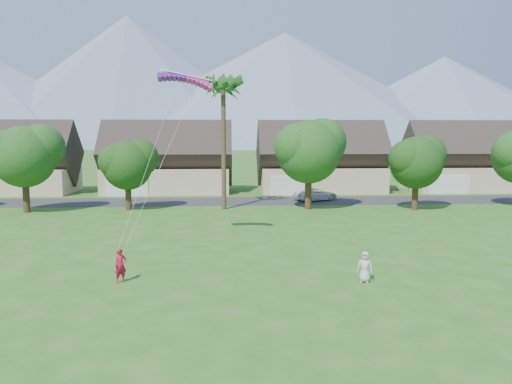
{
  "coord_description": "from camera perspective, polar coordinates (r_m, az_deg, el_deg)",
  "views": [
    {
      "loc": [
        -1.64,
        -18.68,
        7.18
      ],
      "look_at": [
        0.0,
        10.0,
        3.8
      ],
      "focal_mm": 35.0,
      "sensor_mm": 36.0,
      "label": 1
    }
  ],
  "objects": [
    {
      "name": "fan_palm",
      "position": [
        47.41,
        -3.78,
        12.29
      ],
      "size": [
        3.0,
        3.0,
        13.8
      ],
      "color": "#4C3D26",
      "rests_on": "ground"
    },
    {
      "name": "watcher",
      "position": [
        24.98,
        12.34,
        -8.35
      ],
      "size": [
        0.87,
        0.74,
        1.51
      ],
      "primitive_type": "imported",
      "rotation": [
        0.0,
        0.0,
        -0.43
      ],
      "color": "silver",
      "rests_on": "ground"
    },
    {
      "name": "tree_row",
      "position": [
        46.66,
        -2.66,
        3.89
      ],
      "size": [
        62.27,
        6.67,
        8.45
      ],
      "color": "#47301C",
      "rests_on": "ground"
    },
    {
      "name": "parked_car",
      "position": [
        53.92,
        6.89,
        -0.28
      ],
      "size": [
        5.26,
        3.88,
        1.33
      ],
      "primitive_type": "imported",
      "rotation": [
        0.0,
        0.0,
        1.97
      ],
      "color": "white",
      "rests_on": "ground"
    },
    {
      "name": "kite_flyer",
      "position": [
        25.2,
        -15.22,
        -8.12
      ],
      "size": [
        0.72,
        0.68,
        1.66
      ],
      "primitive_type": "imported",
      "rotation": [
        0.0,
        0.0,
        0.65
      ],
      "color": "#B5142E",
      "rests_on": "ground"
    },
    {
      "name": "houses_row",
      "position": [
        61.83,
        -1.29,
        3.24
      ],
      "size": [
        72.75,
        8.19,
        8.86
      ],
      "color": "beige",
      "rests_on": "ground"
    },
    {
      "name": "parafoil_kite",
      "position": [
        32.23,
        -8.01,
        12.78
      ],
      "size": [
        3.44,
        1.08,
        0.5
      ],
      "rotation": [
        0.0,
        0.0,
        0.05
      ],
      "color": "purple",
      "rests_on": "ground"
    },
    {
      "name": "mountain_ridge",
      "position": [
        279.8,
        -0.8,
        11.19
      ],
      "size": [
        540.0,
        240.0,
        70.0
      ],
      "color": "slate",
      "rests_on": "ground"
    },
    {
      "name": "ground",
      "position": [
        20.08,
        1.68,
        -14.24
      ],
      "size": [
        500.0,
        500.0,
        0.0
      ],
      "primitive_type": "plane",
      "color": "#2D6019",
      "rests_on": "ground"
    },
    {
      "name": "street",
      "position": [
        53.19,
        -1.47,
        -1.05
      ],
      "size": [
        90.0,
        7.0,
        0.01
      ],
      "primitive_type": "cube",
      "color": "#2D2D30",
      "rests_on": "ground"
    }
  ]
}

